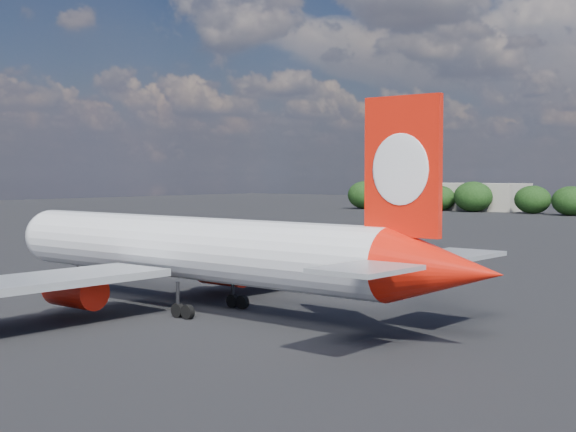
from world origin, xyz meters
The scene contains 3 objects.
ground centered at (0.00, 60.00, 0.00)m, with size 500.00×500.00×0.00m, color black.
qantas_airliner centered at (4.59, 15.64, 4.75)m, with size 47.67×45.24×15.60m.
terminal_building centered at (-65.00, 192.00, 4.00)m, with size 42.00×16.00×8.00m.
Camera 1 is at (48.64, -28.16, 10.71)m, focal length 50.00 mm.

